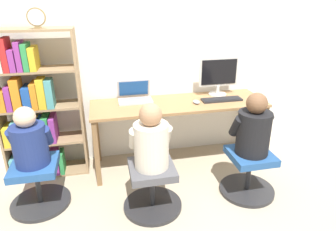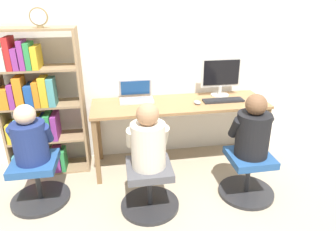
{
  "view_description": "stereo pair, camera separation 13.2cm",
  "coord_description": "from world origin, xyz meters",
  "px_view_note": "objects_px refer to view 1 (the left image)",
  "views": [
    {
      "loc": [
        -0.8,
        -2.73,
        1.9
      ],
      "look_at": [
        -0.17,
        0.1,
        0.71
      ],
      "focal_mm": 32.0,
      "sensor_mm": 36.0,
      "label": 1
    },
    {
      "loc": [
        -0.67,
        -2.76,
        1.9
      ],
      "look_at": [
        -0.17,
        0.1,
        0.71
      ],
      "focal_mm": 32.0,
      "sensor_mm": 36.0,
      "label": 2
    }
  ],
  "objects_px": {
    "bookshelf": "(33,113)",
    "desk_clock": "(36,18)",
    "office_chair_side": "(38,184)",
    "desktop_monitor": "(219,76)",
    "person_at_laptop": "(151,141)",
    "office_chair_left": "(249,172)",
    "person_at_monitor": "(254,128)",
    "office_chair_right": "(152,187)",
    "person_near_shelf": "(29,141)",
    "keyboard": "(222,99)",
    "laptop": "(135,97)"
  },
  "relations": [
    {
      "from": "bookshelf",
      "to": "desk_clock",
      "type": "xyz_separation_m",
      "value": [
        0.2,
        -0.07,
        0.96
      ]
    },
    {
      "from": "bookshelf",
      "to": "office_chair_side",
      "type": "bearing_deg",
      "value": -83.42
    },
    {
      "from": "desktop_monitor",
      "to": "bookshelf",
      "type": "height_order",
      "value": "bookshelf"
    },
    {
      "from": "desktop_monitor",
      "to": "person_at_laptop",
      "type": "bearing_deg",
      "value": -136.91
    },
    {
      "from": "office_chair_left",
      "to": "person_at_monitor",
      "type": "distance_m",
      "value": 0.49
    },
    {
      "from": "desktop_monitor",
      "to": "person_at_monitor",
      "type": "relative_size",
      "value": 0.77
    },
    {
      "from": "office_chair_right",
      "to": "person_at_monitor",
      "type": "relative_size",
      "value": 0.91
    },
    {
      "from": "desktop_monitor",
      "to": "desk_clock",
      "type": "height_order",
      "value": "desk_clock"
    },
    {
      "from": "desk_clock",
      "to": "office_chair_side",
      "type": "distance_m",
      "value": 1.55
    },
    {
      "from": "office_chair_left",
      "to": "person_near_shelf",
      "type": "bearing_deg",
      "value": 172.91
    },
    {
      "from": "office_chair_left",
      "to": "keyboard",
      "type": "bearing_deg",
      "value": 95.26
    },
    {
      "from": "desktop_monitor",
      "to": "bookshelf",
      "type": "xyz_separation_m",
      "value": [
        -2.07,
        -0.06,
        -0.27
      ]
    },
    {
      "from": "office_chair_left",
      "to": "bookshelf",
      "type": "bearing_deg",
      "value": 158.92
    },
    {
      "from": "desktop_monitor",
      "to": "person_near_shelf",
      "type": "relative_size",
      "value": 0.86
    },
    {
      "from": "laptop",
      "to": "office_chair_right",
      "type": "relative_size",
      "value": 0.68
    },
    {
      "from": "person_at_laptop",
      "to": "bookshelf",
      "type": "height_order",
      "value": "bookshelf"
    },
    {
      "from": "desk_clock",
      "to": "office_chair_left",
      "type": "bearing_deg",
      "value": -21.21
    },
    {
      "from": "desk_clock",
      "to": "office_chair_side",
      "type": "relative_size",
      "value": 0.34
    },
    {
      "from": "laptop",
      "to": "bookshelf",
      "type": "xyz_separation_m",
      "value": [
        -1.08,
        -0.06,
        -0.09
      ]
    },
    {
      "from": "office_chair_right",
      "to": "bookshelf",
      "type": "height_order",
      "value": "bookshelf"
    },
    {
      "from": "person_near_shelf",
      "to": "person_at_monitor",
      "type": "bearing_deg",
      "value": -6.97
    },
    {
      "from": "desk_clock",
      "to": "person_near_shelf",
      "type": "relative_size",
      "value": 0.34
    },
    {
      "from": "person_near_shelf",
      "to": "desktop_monitor",
      "type": "bearing_deg",
      "value": 17.08
    },
    {
      "from": "desk_clock",
      "to": "person_near_shelf",
      "type": "distance_m",
      "value": 1.12
    },
    {
      "from": "desk_clock",
      "to": "laptop",
      "type": "bearing_deg",
      "value": 8.66
    },
    {
      "from": "desktop_monitor",
      "to": "laptop",
      "type": "height_order",
      "value": "desktop_monitor"
    },
    {
      "from": "office_chair_right",
      "to": "bookshelf",
      "type": "bearing_deg",
      "value": 142.94
    },
    {
      "from": "office_chair_side",
      "to": "person_near_shelf",
      "type": "distance_m",
      "value": 0.46
    },
    {
      "from": "person_at_laptop",
      "to": "keyboard",
      "type": "bearing_deg",
      "value": 36.59
    },
    {
      "from": "desktop_monitor",
      "to": "person_near_shelf",
      "type": "xyz_separation_m",
      "value": [
        -2.01,
        -0.62,
        -0.32
      ]
    },
    {
      "from": "person_at_laptop",
      "to": "desk_clock",
      "type": "distance_m",
      "value": 1.55
    },
    {
      "from": "office_chair_right",
      "to": "keyboard",
      "type": "bearing_deg",
      "value": 36.74
    },
    {
      "from": "keyboard",
      "to": "person_at_monitor",
      "type": "distance_m",
      "value": 0.67
    },
    {
      "from": "keyboard",
      "to": "person_at_laptop",
      "type": "bearing_deg",
      "value": -143.41
    },
    {
      "from": "office_chair_left",
      "to": "desk_clock",
      "type": "distance_m",
      "value": 2.52
    },
    {
      "from": "office_chair_left",
      "to": "person_at_laptop",
      "type": "bearing_deg",
      "value": -178.46
    },
    {
      "from": "person_at_laptop",
      "to": "person_at_monitor",
      "type": "bearing_deg",
      "value": 1.78
    },
    {
      "from": "keyboard",
      "to": "bookshelf",
      "type": "height_order",
      "value": "bookshelf"
    },
    {
      "from": "person_at_monitor",
      "to": "bookshelf",
      "type": "xyz_separation_m",
      "value": [
        -2.1,
        0.81,
        0.02
      ]
    },
    {
      "from": "office_chair_side",
      "to": "bookshelf",
      "type": "bearing_deg",
      "value": 96.58
    },
    {
      "from": "keyboard",
      "to": "desk_clock",
      "type": "distance_m",
      "value": 2.06
    },
    {
      "from": "person_at_laptop",
      "to": "desk_clock",
      "type": "bearing_deg",
      "value": 140.09
    },
    {
      "from": "bookshelf",
      "to": "office_chair_side",
      "type": "height_order",
      "value": "bookshelf"
    },
    {
      "from": "laptop",
      "to": "person_at_monitor",
      "type": "relative_size",
      "value": 0.61
    },
    {
      "from": "bookshelf",
      "to": "office_chair_side",
      "type": "xyz_separation_m",
      "value": [
        0.06,
        -0.56,
        -0.51
      ]
    },
    {
      "from": "office_chair_right",
      "to": "office_chair_side",
      "type": "xyz_separation_m",
      "value": [
        -1.05,
        0.28,
        0.0
      ]
    },
    {
      "from": "person_at_monitor",
      "to": "desktop_monitor",
      "type": "bearing_deg",
      "value": 92.0
    },
    {
      "from": "laptop",
      "to": "keyboard",
      "type": "xyz_separation_m",
      "value": [
        0.96,
        -0.21,
        -0.04
      ]
    },
    {
      "from": "person_at_laptop",
      "to": "office_chair_side",
      "type": "bearing_deg",
      "value": 165.24
    },
    {
      "from": "bookshelf",
      "to": "person_near_shelf",
      "type": "height_order",
      "value": "bookshelf"
    }
  ]
}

